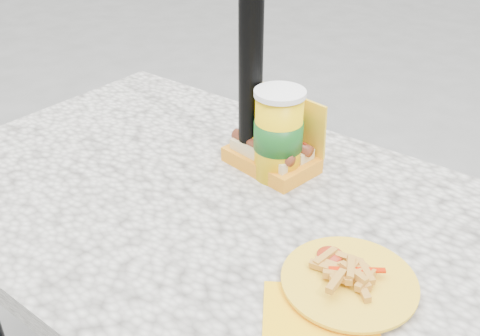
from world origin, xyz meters
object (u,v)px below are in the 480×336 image
Objects in this scene: umbrella_pole at (251,1)px; soda_cup at (278,134)px; fries_plate at (346,283)px; hotdog_box at (273,152)px.

umbrella_pole is 11.36× the size of soda_cup.
fries_plate is at bearing -32.10° from umbrella_pole.
fries_plate is 0.36m from soda_cup.
umbrella_pole is at bearing 147.90° from fries_plate.
umbrella_pole is 0.54m from fries_plate.
soda_cup reaches higher than fries_plate.
umbrella_pole is 6.80× the size of fries_plate.
hotdog_box is 0.07m from soda_cup.
fries_plate is at bearing -29.02° from hotdog_box.
hotdog_box is at bearing 16.90° from umbrella_pole.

